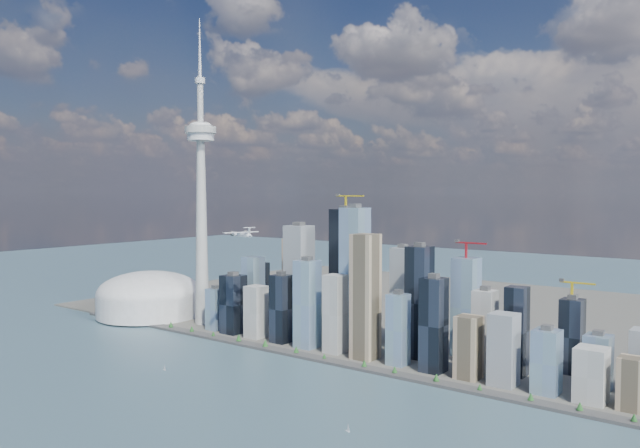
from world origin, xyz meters
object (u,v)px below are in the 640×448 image
Objects in this scene: sailboat_west at (165,368)px; dome_stadium at (149,297)px; airplane at (242,234)px; sailboat_east at (348,429)px; needle_tower at (201,196)px.

dome_stadium is at bearing 160.46° from sailboat_west.
sailboat_west is at bearing -77.94° from airplane.
sailboat_west is (316.59, -217.85, -36.54)m from dome_stadium.
sailboat_east reaches higher than sailboat_west.
dome_stadium reaches higher than sailboat_west.
sailboat_east is at bearing -27.04° from needle_tower.
airplane is at bearing 172.69° from sailboat_east.
sailboat_west is at bearing -52.22° from needle_tower.
sailboat_east is at bearing -20.97° from dome_stadium.
sailboat_west is (176.59, -227.85, -232.94)m from needle_tower.
dome_stadium is 3.19× the size of airplane.
needle_tower is 221.91m from airplane.
airplane is (193.36, -93.58, -55.69)m from needle_tower.
needle_tower is 2.75× the size of dome_stadium.
needle_tower reaches higher than sailboat_west.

